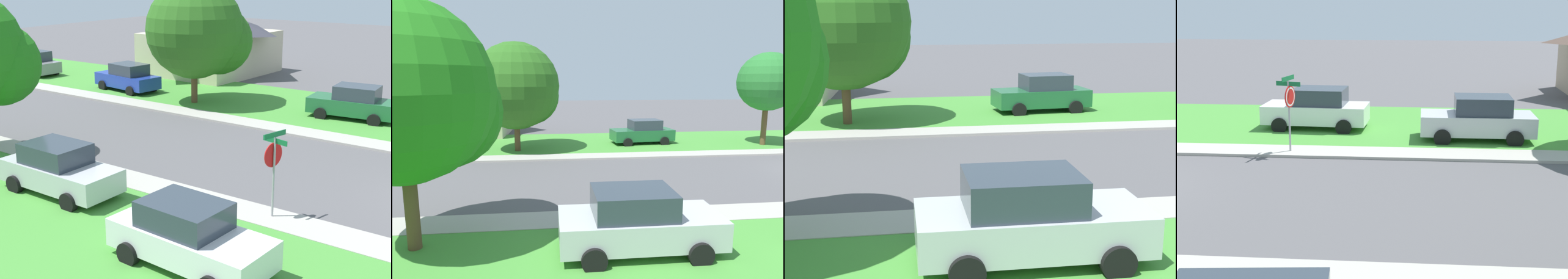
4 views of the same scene
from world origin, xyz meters
The scene contains 6 objects.
sidewalk_east centered at (4.70, 12.00, 0.05)m, with size 1.40×56.00×0.10m, color #ADA89E.
lawn_east centered at (9.40, 12.00, 0.04)m, with size 8.00×56.00×0.08m, color #479338.
sidewalk_west centered at (-4.70, 12.00, 0.05)m, with size 1.40×56.00×0.10m, color #ADA89E.
car_green_far_down_street centered at (8.49, 7.31, 0.87)m, with size 2.34×4.45×1.76m.
car_silver_kerbside_mid centered at (-6.96, 11.62, 0.87)m, with size 2.05×4.31×1.76m.
tree_across_left centered at (7.06, 15.73, 4.00)m, with size 5.81×5.41×6.88m.
Camera 3 is at (-16.61, 14.01, 4.66)m, focal length 52.21 mm.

